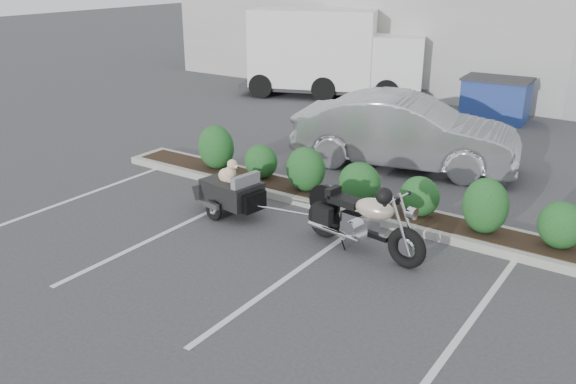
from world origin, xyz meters
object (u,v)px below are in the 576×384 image
Objects in this scene: pet_trailer at (231,190)px; sedan at (406,132)px; delivery_truck at (334,55)px; motorcycle at (363,221)px; dumpster at (496,99)px.

pet_trailer is 4.73m from sedan.
motorcycle is at bearing -78.09° from delivery_truck.
sedan is 5.63m from dumpster.
pet_trailer is at bearing -172.09° from motorcycle.
dumpster is at bearing -16.58° from sedan.
pet_trailer is at bearing -104.40° from dumpster.
sedan is (1.49, 4.47, 0.36)m from pet_trailer.
motorcycle reaches higher than dumpster.
motorcycle is 12.47m from delivery_truck.
motorcycle is at bearing 7.91° from pet_trailer.
sedan is 2.50× the size of dumpster.
delivery_truck reaches higher than sedan.
dumpster is 0.30× the size of delivery_truck.
delivery_truck is at bearing 29.57° from sedan.
motorcycle is 10.15m from dumpster.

